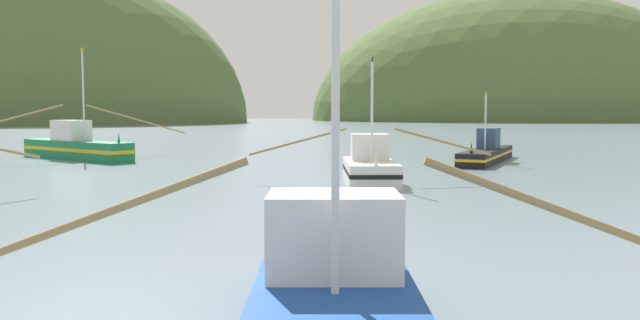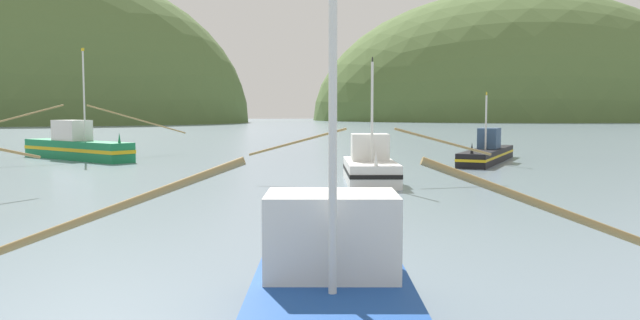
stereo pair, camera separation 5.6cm
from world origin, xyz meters
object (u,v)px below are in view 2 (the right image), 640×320
at_px(fishing_boat_green, 76,146).
at_px(fishing_boat_black, 488,153).
at_px(fishing_boat_blue, 332,309).
at_px(fishing_boat_white, 370,167).

height_order(fishing_boat_green, fishing_boat_black, fishing_boat_green).
distance_m(fishing_boat_blue, fishing_boat_green, 41.14).
bearing_deg(fishing_boat_black, fishing_boat_blue, 6.43).
bearing_deg(fishing_boat_blue, fishing_boat_white, 174.27).
height_order(fishing_boat_blue, fishing_boat_black, fishing_boat_blue).
distance_m(fishing_boat_white, fishing_boat_black, 15.63).
height_order(fishing_boat_blue, fishing_boat_green, fishing_boat_green).
relative_size(fishing_boat_white, fishing_boat_green, 0.76).
distance_m(fishing_boat_blue, fishing_boat_black, 36.42).
relative_size(fishing_boat_blue, fishing_boat_green, 0.72).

